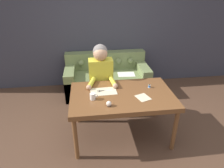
% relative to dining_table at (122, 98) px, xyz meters
% --- Properties ---
extents(ground_plane, '(16.00, 16.00, 0.00)m').
position_rel_dining_table_xyz_m(ground_plane, '(-0.05, -0.14, -0.67)').
color(ground_plane, '#4C3323').
extents(wall_back, '(8.00, 0.06, 2.60)m').
position_rel_dining_table_xyz_m(wall_back, '(-0.05, 1.89, 0.63)').
color(wall_back, '#383842').
rests_on(wall_back, ground_plane).
extents(dining_table, '(1.49, 0.94, 0.74)m').
position_rel_dining_table_xyz_m(dining_table, '(0.00, 0.00, 0.00)').
color(dining_table, brown).
rests_on(dining_table, ground_plane).
extents(couch, '(1.75, 0.85, 0.82)m').
position_rel_dining_table_xyz_m(couch, '(-0.07, 1.46, -0.37)').
color(couch, olive).
rests_on(couch, ground_plane).
extents(person, '(0.48, 0.59, 1.31)m').
position_rel_dining_table_xyz_m(person, '(-0.26, 0.60, 0.01)').
color(person, '#33281E').
rests_on(person, ground_plane).
extents(pattern_paper_main, '(0.39, 0.25, 0.00)m').
position_rel_dining_table_xyz_m(pattern_paper_main, '(-0.26, 0.11, 0.07)').
color(pattern_paper_main, beige).
rests_on(pattern_paper_main, dining_table).
extents(pattern_paper_offcut, '(0.22, 0.24, 0.00)m').
position_rel_dining_table_xyz_m(pattern_paper_offcut, '(0.27, -0.13, 0.07)').
color(pattern_paper_offcut, beige).
rests_on(pattern_paper_offcut, dining_table).
extents(scissors, '(0.23, 0.08, 0.01)m').
position_rel_dining_table_xyz_m(scissors, '(-0.28, 0.13, 0.07)').
color(scissors, silver).
rests_on(scissors, dining_table).
extents(mug, '(0.11, 0.08, 0.09)m').
position_rel_dining_table_xyz_m(mug, '(-0.42, -0.09, 0.11)').
color(mug, silver).
rests_on(mug, dining_table).
extents(thread_spool, '(0.04, 0.04, 0.05)m').
position_rel_dining_table_xyz_m(thread_spool, '(0.45, 0.15, 0.09)').
color(thread_spool, '#3366B2').
rests_on(thread_spool, dining_table).
extents(pin_cushion, '(0.07, 0.07, 0.07)m').
position_rel_dining_table_xyz_m(pin_cushion, '(-0.23, -0.28, 0.10)').
color(pin_cushion, '#4C3828').
rests_on(pin_cushion, dining_table).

